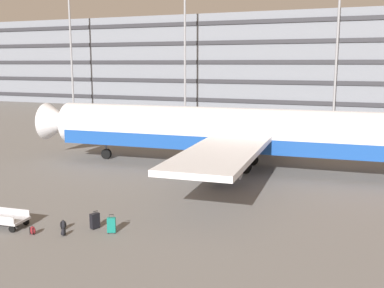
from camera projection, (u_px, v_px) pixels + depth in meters
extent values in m
plane|color=slate|center=(281.00, 171.00, 35.75)|extent=(600.00, 600.00, 0.00)
cube|color=slate|center=(338.00, 62.00, 83.87)|extent=(160.70, 19.25, 17.26)
cube|color=#2D2D33|center=(331.00, 104.00, 76.17)|extent=(159.09, 0.24, 0.70)
cube|color=#2D2D33|center=(332.00, 83.00, 75.57)|extent=(159.09, 0.24, 0.70)
cube|color=#2D2D33|center=(333.00, 62.00, 74.97)|extent=(159.09, 0.24, 0.70)
cube|color=#2D2D33|center=(334.00, 40.00, 74.36)|extent=(159.09, 0.24, 0.70)
cube|color=#2D2D33|center=(336.00, 19.00, 73.76)|extent=(159.09, 0.24, 0.70)
cylinder|color=silver|center=(235.00, 130.00, 36.39)|extent=(30.82, 5.40, 3.55)
cube|color=#19479E|center=(235.00, 142.00, 36.56)|extent=(29.59, 5.26, 1.14)
cone|color=silver|center=(60.00, 122.00, 41.36)|extent=(3.04, 3.54, 3.37)
cube|color=silver|center=(222.00, 153.00, 28.44)|extent=(5.17, 13.12, 0.36)
cube|color=silver|center=(264.00, 121.00, 43.82)|extent=(5.17, 13.12, 0.36)
cylinder|color=#9E9EA3|center=(223.00, 164.00, 30.99)|extent=(2.65, 2.10, 1.95)
cylinder|color=#9E9EA3|center=(254.00, 138.00, 42.03)|extent=(2.65, 2.10, 1.95)
cylinder|color=black|center=(106.00, 154.00, 40.41)|extent=(0.92, 0.40, 0.90)
cylinder|color=slate|center=(106.00, 146.00, 40.29)|extent=(0.20, 0.20, 1.36)
cylinder|color=black|center=(246.00, 168.00, 35.07)|extent=(0.92, 0.40, 0.90)
cylinder|color=slate|center=(246.00, 159.00, 34.96)|extent=(0.20, 0.20, 1.36)
cylinder|color=black|center=(253.00, 160.00, 37.90)|extent=(0.92, 0.40, 0.90)
cylinder|color=slate|center=(253.00, 152.00, 37.78)|extent=(0.20, 0.20, 1.36)
cylinder|color=gray|center=(71.00, 52.00, 85.16)|extent=(0.36, 0.36, 21.14)
cylinder|color=gray|center=(185.00, 40.00, 76.52)|extent=(0.36, 0.36, 24.48)
cylinder|color=gray|center=(338.00, 32.00, 67.50)|extent=(0.36, 0.36, 25.93)
cube|color=black|center=(95.00, 221.00, 23.31)|extent=(0.42, 0.53, 0.77)
cylinder|color=#333338|center=(93.00, 213.00, 23.08)|extent=(0.02, 0.02, 0.14)
cylinder|color=#333338|center=(98.00, 212.00, 23.26)|extent=(0.02, 0.02, 0.14)
cube|color=black|center=(95.00, 211.00, 23.16)|extent=(0.12, 0.25, 0.02)
cylinder|color=black|center=(91.00, 229.00, 23.31)|extent=(0.05, 0.04, 0.05)
cylinder|color=black|center=(97.00, 227.00, 23.58)|extent=(0.05, 0.04, 0.05)
cylinder|color=black|center=(93.00, 230.00, 23.17)|extent=(0.05, 0.04, 0.05)
cylinder|color=black|center=(99.00, 228.00, 23.44)|extent=(0.05, 0.04, 0.05)
cube|color=#147266|center=(111.00, 225.00, 22.69)|extent=(0.47, 0.36, 0.76)
cylinder|color=#333338|center=(114.00, 216.00, 22.68)|extent=(0.02, 0.02, 0.13)
cylinder|color=#333338|center=(109.00, 216.00, 22.68)|extent=(0.02, 0.02, 0.13)
cube|color=black|center=(111.00, 215.00, 22.67)|extent=(0.22, 0.11, 0.02)
cylinder|color=black|center=(115.00, 233.00, 22.67)|extent=(0.04, 0.05, 0.05)
cylinder|color=black|center=(108.00, 233.00, 22.67)|extent=(0.04, 0.05, 0.05)
cylinder|color=black|center=(115.00, 232.00, 22.85)|extent=(0.04, 0.05, 0.05)
cylinder|color=black|center=(109.00, 232.00, 22.85)|extent=(0.04, 0.05, 0.05)
ellipsoid|color=black|center=(63.00, 225.00, 23.25)|extent=(0.39, 0.36, 0.48)
ellipsoid|color=black|center=(63.00, 225.00, 23.36)|extent=(0.25, 0.21, 0.21)
torus|color=black|center=(63.00, 220.00, 23.17)|extent=(0.08, 0.05, 0.08)
cube|color=black|center=(61.00, 226.00, 23.13)|extent=(0.04, 0.04, 0.40)
cube|color=black|center=(65.00, 225.00, 23.16)|extent=(0.04, 0.04, 0.40)
ellipsoid|color=maroon|center=(33.00, 230.00, 22.52)|extent=(0.33, 0.21, 0.44)
ellipsoid|color=maroon|center=(34.00, 231.00, 22.62)|extent=(0.23, 0.09, 0.20)
torus|color=black|center=(32.00, 226.00, 22.45)|extent=(0.08, 0.01, 0.08)
cube|color=black|center=(30.00, 231.00, 22.47)|extent=(0.04, 0.02, 0.37)
cube|color=black|center=(33.00, 231.00, 22.41)|extent=(0.04, 0.02, 0.37)
ellipsoid|color=black|center=(63.00, 232.00, 22.37)|extent=(0.32, 0.36, 0.40)
ellipsoid|color=black|center=(62.00, 233.00, 22.37)|extent=(0.18, 0.23, 0.18)
torus|color=black|center=(64.00, 228.00, 22.33)|extent=(0.05, 0.08, 0.08)
cube|color=black|center=(65.00, 232.00, 22.30)|extent=(0.04, 0.04, 0.34)
cube|color=black|center=(65.00, 231.00, 22.46)|extent=(0.04, 0.04, 0.34)
cube|color=#B7B7BC|center=(2.00, 219.00, 23.60)|extent=(2.70, 1.51, 0.12)
cube|color=#B7B7BC|center=(10.00, 212.00, 24.14)|extent=(2.46, 0.25, 0.40)
cylinder|color=black|center=(12.00, 229.00, 22.82)|extent=(0.37, 0.13, 0.36)
cylinder|color=black|center=(26.00, 222.00, 23.87)|extent=(0.37, 0.13, 0.36)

